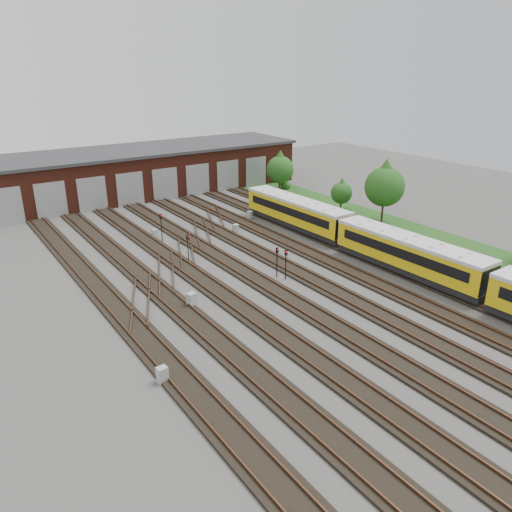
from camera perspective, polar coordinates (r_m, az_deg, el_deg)
ground at (r=41.56m, az=5.81°, el=-4.23°), size 120.00×120.00×0.00m
track_network at (r=41.83m, az=5.13°, el=-3.87°), size 30.40×70.00×0.33m
maintenance_shed at (r=74.15m, az=-14.47°, el=9.26°), size 51.00×12.50×6.35m
grass_verge at (r=60.72m, az=13.64°, el=3.63°), size 8.00×55.00×0.05m
metro_train at (r=46.26m, az=17.10°, el=0.22°), size 3.12×47.25×3.14m
signal_mast_0 at (r=47.59m, az=-7.80°, el=1.30°), size 0.25×0.24×2.68m
signal_mast_1 at (r=43.22m, az=3.43°, el=-0.54°), size 0.27×0.26×2.77m
signal_mast_2 at (r=53.42m, az=-10.78°, el=3.61°), size 0.27×0.25×3.03m
signal_mast_3 at (r=43.64m, az=2.42°, el=-0.27°), size 0.26×0.25×2.79m
relay_cabinet_0 at (r=30.91m, az=-10.66°, el=-13.20°), size 0.65×0.56×1.03m
relay_cabinet_1 at (r=55.19m, az=-11.52°, el=2.53°), size 0.67×0.60×0.96m
relay_cabinet_2 at (r=39.27m, az=-7.36°, el=-4.98°), size 0.80×0.72×1.13m
relay_cabinet_3 at (r=55.77m, az=-2.34°, el=3.16°), size 0.65×0.56×0.97m
relay_cabinet_4 at (r=60.73m, az=-0.72°, el=4.71°), size 0.74×0.69×0.98m
tree_0 at (r=71.51m, az=2.78°, el=10.20°), size 3.85×3.85×6.38m
tree_1 at (r=74.74m, az=2.73°, el=10.26°), size 3.33×3.33×5.52m
tree_2 at (r=60.03m, az=14.54°, el=8.20°), size 4.62×4.62×7.65m
tree_3 at (r=63.66m, az=9.76°, el=7.39°), size 2.69×2.69×4.46m
bush_0 at (r=51.47m, az=21.28°, el=0.39°), size 1.48×1.48×1.48m
bush_1 at (r=63.43m, az=10.40°, el=5.16°), size 1.16×1.16×1.16m
bush_2 at (r=75.64m, az=3.41°, el=8.20°), size 1.48×1.48×1.48m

